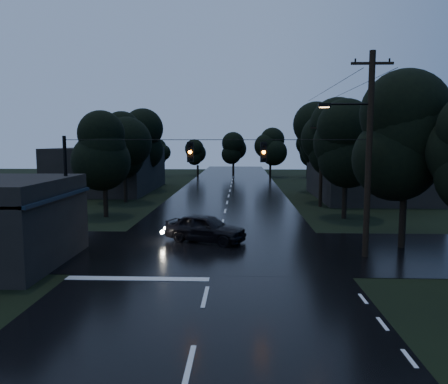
{
  "coord_description": "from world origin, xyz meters",
  "views": [
    {
      "loc": [
        1.31,
        -10.49,
        5.71
      ],
      "look_at": [
        0.32,
        14.6,
        2.8
      ],
      "focal_mm": 35.0,
      "sensor_mm": 36.0,
      "label": 1
    }
  ],
  "objects": [
    {
      "name": "utility_pole_main",
      "position": [
        7.41,
        11.0,
        5.26
      ],
      "size": [
        3.5,
        0.3,
        10.0
      ],
      "color": "black",
      "rests_on": "ground"
    },
    {
      "name": "tree_corner_near",
      "position": [
        10.0,
        13.0,
        5.99
      ],
      "size": [
        4.48,
        4.48,
        9.44
      ],
      "color": "black",
      "rests_on": "ground"
    },
    {
      "name": "tree_right_c",
      "position": [
        10.2,
        40.0,
        6.37
      ],
      "size": [
        4.76,
        4.76,
        10.03
      ],
      "color": "black",
      "rests_on": "ground"
    },
    {
      "name": "tree_right_a",
      "position": [
        9.0,
        22.0,
        5.62
      ],
      "size": [
        4.2,
        4.2,
        8.85
      ],
      "color": "black",
      "rests_on": "ground"
    },
    {
      "name": "cross_street",
      "position": [
        0.0,
        12.0,
        0.0
      ],
      "size": [
        60.0,
        9.0,
        0.02
      ],
      "primitive_type": "cube",
      "color": "black",
      "rests_on": "ground"
    },
    {
      "name": "tree_left_c",
      "position": [
        -10.2,
        40.0,
        5.99
      ],
      "size": [
        4.48,
        4.48,
        9.44
      ],
      "color": "black",
      "rests_on": "ground"
    },
    {
      "name": "utility_pole_far",
      "position": [
        8.3,
        28.0,
        3.88
      ],
      "size": [
        2.0,
        0.3,
        7.5
      ],
      "color": "black",
      "rests_on": "ground"
    },
    {
      "name": "car",
      "position": [
        -0.73,
        13.99,
        0.8
      ],
      "size": [
        5.07,
        3.53,
        1.6
      ],
      "primitive_type": "imported",
      "rotation": [
        0.0,
        0.0,
        1.18
      ],
      "color": "black",
      "rests_on": "ground"
    },
    {
      "name": "tree_left_b",
      "position": [
        -9.6,
        30.0,
        5.62
      ],
      "size": [
        4.2,
        4.2,
        8.85
      ],
      "color": "black",
      "rests_on": "ground"
    },
    {
      "name": "tree_right_b",
      "position": [
        9.6,
        30.0,
        5.99
      ],
      "size": [
        4.48,
        4.48,
        9.44
      ],
      "color": "black",
      "rests_on": "ground"
    },
    {
      "name": "main_road",
      "position": [
        0.0,
        30.0,
        0.0
      ],
      "size": [
        12.0,
        120.0,
        0.02
      ],
      "primitive_type": "cube",
      "color": "black",
      "rests_on": "ground"
    },
    {
      "name": "building_far_left",
      "position": [
        -14.0,
        40.0,
        2.5
      ],
      "size": [
        10.0,
        16.0,
        5.0
      ],
      "primitive_type": "cube",
      "color": "black",
      "rests_on": "ground"
    },
    {
      "name": "anchor_pole_left",
      "position": [
        -7.5,
        11.0,
        3.0
      ],
      "size": [
        0.18,
        0.18,
        6.0
      ],
      "primitive_type": "cylinder",
      "color": "black",
      "rests_on": "ground"
    },
    {
      "name": "building_far_right",
      "position": [
        14.0,
        34.0,
        2.2
      ],
      "size": [
        10.0,
        14.0,
        4.4
      ],
      "primitive_type": "cube",
      "color": "black",
      "rests_on": "ground"
    },
    {
      "name": "ground",
      "position": [
        0.0,
        0.0,
        0.0
      ],
      "size": [
        160.0,
        160.0,
        0.0
      ],
      "primitive_type": "plane",
      "color": "black",
      "rests_on": "ground"
    },
    {
      "name": "tree_left_a",
      "position": [
        -9.0,
        22.0,
        5.24
      ],
      "size": [
        3.92,
        3.92,
        8.26
      ],
      "color": "black",
      "rests_on": "ground"
    },
    {
      "name": "span_signals",
      "position": [
        0.56,
        10.99,
        5.24
      ],
      "size": [
        15.0,
        0.37,
        1.12
      ],
      "color": "black",
      "rests_on": "ground"
    }
  ]
}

